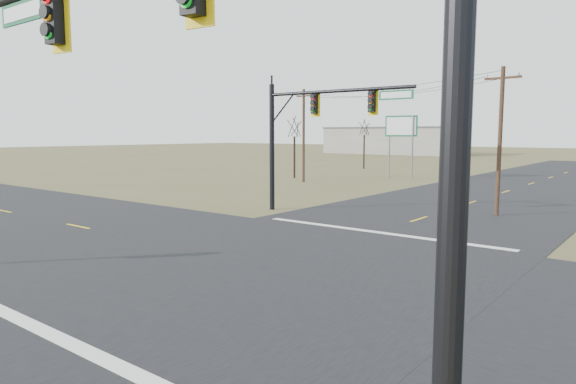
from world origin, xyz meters
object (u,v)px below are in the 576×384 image
object	(u,v)px
bare_tree_b	(364,127)
highway_sign	(401,134)
mast_arm_near	(217,44)
utility_pole_near	(500,138)
streetlight_c	(448,124)
utility_pole_far	(304,134)
bare_tree_a	(294,126)
mast_arm_far	(313,119)

from	to	relation	value
bare_tree_b	highway_sign	bearing A→B (deg)	-44.95
mast_arm_near	bare_tree_b	size ratio (longest dim) A/B	1.76
mast_arm_near	bare_tree_b	bearing A→B (deg)	111.21
utility_pole_near	streetlight_c	world-z (taller)	streetlight_c
utility_pole_far	bare_tree_a	bearing A→B (deg)	138.58
streetlight_c	utility_pole_far	bearing A→B (deg)	-96.81
mast_arm_near	bare_tree_a	size ratio (longest dim) A/B	1.77
highway_sign	bare_tree_a	world-z (taller)	bare_tree_a
mast_arm_near	streetlight_c	xyz separation A→B (m)	(-14.50, 47.31, -0.29)
utility_pole_far	streetlight_c	bearing A→B (deg)	62.02
mast_arm_near	utility_pole_near	world-z (taller)	utility_pole_near
utility_pole_near	bare_tree_b	world-z (taller)	utility_pole_near
highway_sign	bare_tree_a	xyz separation A→B (m)	(-8.38, -6.43, 0.77)
streetlight_c	bare_tree_a	world-z (taller)	streetlight_c
mast_arm_near	bare_tree_b	distance (m)	57.89
highway_sign	streetlight_c	bearing A→B (deg)	58.91
mast_arm_near	streetlight_c	world-z (taller)	streetlight_c
streetlight_c	mast_arm_far	bearing A→B (deg)	-61.62
mast_arm_far	streetlight_c	bearing A→B (deg)	95.91
utility_pole_near	streetlight_c	size ratio (longest dim) A/B	0.82
mast_arm_near	streetlight_c	bearing A→B (deg)	100.77
mast_arm_near	utility_pole_far	bearing A→B (deg)	118.18
streetlight_c	bare_tree_b	distance (m)	12.88
mast_arm_near	bare_tree_b	xyz separation A→B (m)	(-26.72, 51.35, -0.51)
mast_arm_far	bare_tree_b	world-z (taller)	mast_arm_far
utility_pole_near	mast_arm_far	bearing A→B (deg)	-144.67
highway_sign	mast_arm_far	bearing A→B (deg)	-80.39
mast_arm_near	bare_tree_a	bearing A→B (deg)	119.55
utility_pole_near	utility_pole_far	world-z (taller)	utility_pole_far
streetlight_c	bare_tree_a	distance (m)	16.26
utility_pole_near	bare_tree_a	xyz separation A→B (m)	(-22.96, 11.96, 0.94)
bare_tree_a	bare_tree_b	world-z (taller)	bare_tree_b
mast_arm_near	utility_pole_far	xyz separation A→B (m)	(-22.34, 32.55, -1.33)
streetlight_c	bare_tree_a	size ratio (longest dim) A/B	1.49
utility_pole_far	mast_arm_far	bearing A→B (deg)	-52.15
mast_arm_near	bare_tree_a	xyz separation A→B (m)	(-25.54, 35.38, -0.60)
bare_tree_b	bare_tree_a	bearing A→B (deg)	-85.78
utility_pole_near	streetlight_c	xyz separation A→B (m)	(-11.91, 23.88, 1.25)
mast_arm_near	mast_arm_far	world-z (taller)	mast_arm_near
bare_tree_a	utility_pole_far	bearing A→B (deg)	-41.42
mast_arm_near	bare_tree_b	world-z (taller)	mast_arm_near
mast_arm_near	utility_pole_near	size ratio (longest dim) A/B	1.44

